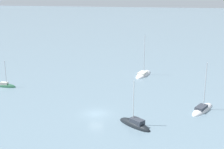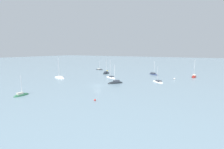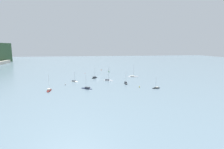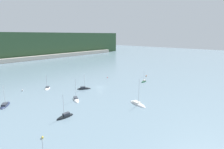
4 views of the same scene
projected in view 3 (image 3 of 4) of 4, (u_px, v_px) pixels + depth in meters
ground_plane at (99, 76)px, 144.27m from camera, size 600.00×600.00×0.00m
sailboat_0 at (108, 81)px, 126.05m from camera, size 5.62×8.01×9.92m
sailboat_1 at (109, 72)px, 169.77m from camera, size 4.96×1.51×7.06m
sailboat_2 at (126, 84)px, 115.64m from camera, size 6.28×2.08×9.00m
sailboat_3 at (156, 88)px, 103.19m from camera, size 2.33×5.44×7.23m
sailboat_4 at (49, 91)px, 97.69m from camera, size 7.69×2.33×10.23m
sailboat_5 at (133, 77)px, 142.12m from camera, size 4.80×8.99×11.20m
sailboat_6 at (95, 78)px, 136.27m from camera, size 6.58×5.70×8.73m
sailboat_7 at (74, 82)px, 122.65m from camera, size 6.03×6.70×7.51m
sailboat_8 at (87, 89)px, 102.27m from camera, size 6.38×7.56×8.49m
mooring_buoy_0 at (65, 84)px, 111.85m from camera, size 0.81×0.81×0.81m
mooring_buoy_1 at (101, 70)px, 181.51m from camera, size 0.75×0.75×0.75m
mooring_buoy_2 at (139, 87)px, 105.72m from camera, size 0.66×0.66×0.66m
mooring_buoy_3 at (85, 73)px, 159.77m from camera, size 0.52×0.52×0.52m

